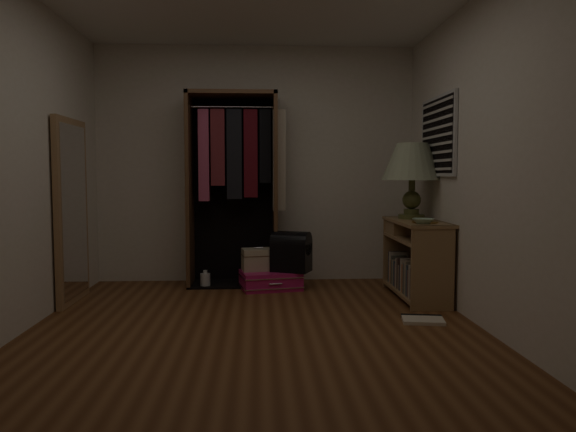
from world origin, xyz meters
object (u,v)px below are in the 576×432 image
object	(u,v)px
floor_mirror	(72,211)
train_case	(258,259)
open_wardrobe	(237,172)
table_lamp	(412,163)
black_bag	(291,251)
console_bookshelf	(415,257)
pink_suitcase	(271,280)
white_jug	(205,280)

from	to	relation	value
floor_mirror	train_case	distance (m)	1.89
open_wardrobe	table_lamp	bearing A→B (deg)	-18.10
open_wardrobe	table_lamp	size ratio (longest dim) A/B	2.75
open_wardrobe	table_lamp	distance (m)	1.83
train_case	black_bag	world-z (taller)	black_bag
console_bookshelf	train_case	bearing A→B (deg)	161.65
pink_suitcase	table_lamp	xyz separation A→B (m)	(1.39, -0.29, 1.20)
floor_mirror	pink_suitcase	bearing A→B (deg)	14.75
console_bookshelf	floor_mirror	world-z (taller)	floor_mirror
floor_mirror	white_jug	bearing A→B (deg)	27.26
pink_suitcase	white_jug	size ratio (longest dim) A/B	3.77
white_jug	open_wardrobe	bearing A→B (deg)	26.50
pink_suitcase	white_jug	xyz separation A→B (m)	(-0.68, 0.11, -0.02)
table_lamp	white_jug	xyz separation A→B (m)	(-2.08, 0.40, -1.22)
console_bookshelf	white_jug	distance (m)	2.17
console_bookshelf	pink_suitcase	xyz separation A→B (m)	(-1.39, 0.45, -0.30)
console_bookshelf	black_bag	size ratio (longest dim) A/B	2.49
table_lamp	black_bag	bearing A→B (deg)	167.30
open_wardrobe	pink_suitcase	distance (m)	1.21
open_wardrobe	train_case	world-z (taller)	open_wardrobe
train_case	white_jug	bearing A→B (deg)	164.32
train_case	table_lamp	distance (m)	1.85
open_wardrobe	console_bookshelf	bearing A→B (deg)	-22.80
open_wardrobe	train_case	bearing A→B (deg)	-45.78
floor_mirror	black_bag	world-z (taller)	floor_mirror
black_bag	table_lamp	distance (m)	1.50
console_bookshelf	black_bag	bearing A→B (deg)	160.05
open_wardrobe	pink_suitcase	world-z (taller)	open_wardrobe
open_wardrobe	table_lamp	world-z (taller)	open_wardrobe
console_bookshelf	train_case	size ratio (longest dim) A/B	3.01
white_jug	console_bookshelf	bearing A→B (deg)	-15.14
floor_mirror	train_case	size ratio (longest dim) A/B	4.57
black_bag	white_jug	size ratio (longest dim) A/B	2.45
console_bookshelf	table_lamp	xyz separation A→B (m)	(0.01, 0.16, 0.90)
train_case	console_bookshelf	bearing A→B (deg)	-28.02
open_wardrobe	black_bag	bearing A→B (deg)	-28.39
console_bookshelf	train_case	xyz separation A→B (m)	(-1.51, 0.50, -0.09)
table_lamp	console_bookshelf	bearing A→B (deg)	-91.80
table_lamp	open_wardrobe	bearing A→B (deg)	161.90
black_bag	console_bookshelf	bearing A→B (deg)	2.48
floor_mirror	pink_suitcase	size ratio (longest dim) A/B	2.46
black_bag	floor_mirror	bearing A→B (deg)	-144.85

